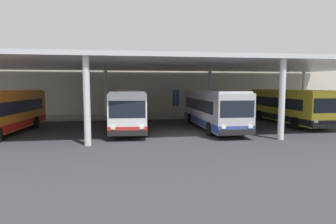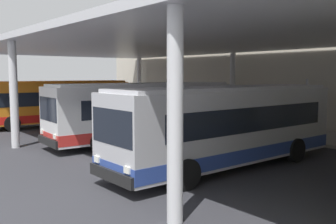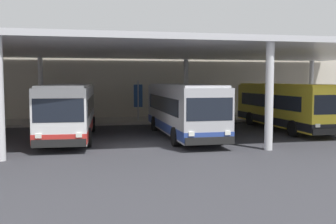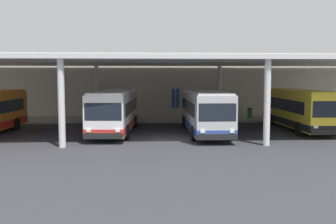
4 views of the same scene
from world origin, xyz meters
The scene contains 10 objects.
ground_plane centered at (0.00, 0.00, 0.00)m, with size 200.00×200.00×0.00m, color #333338.
platform_kerb centered at (0.00, 11.75, 0.09)m, with size 42.00×4.50×0.18m, color #A39E93.
station_building_facade centered at (0.00, 15.00, 3.31)m, with size 48.00×1.60×6.61m, color beige.
canopy_shelter centered at (0.00, 5.50, 5.31)m, with size 40.00×17.00×5.55m.
bus_second_bay centered at (-3.54, 3.47, 1.66)m, with size 3.12×10.65×3.17m.
bus_middle_bay centered at (3.14, 2.72, 1.66)m, with size 2.74×10.53×3.17m.
bus_far_bay centered at (10.87, 4.54, 1.66)m, with size 2.81×10.56×3.17m.
bench_waiting centered at (5.40, 11.82, 0.66)m, with size 1.80×0.45×0.92m.
trash_bin centered at (8.84, 11.65, 0.68)m, with size 0.52×0.52×0.98m.
banner_sign centered at (1.53, 10.94, 1.98)m, with size 0.70×0.12×3.20m.
Camera 3 is at (-2.62, -19.98, 3.44)m, focal length 41.59 mm.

